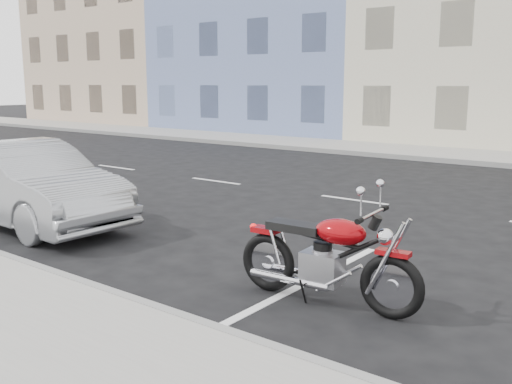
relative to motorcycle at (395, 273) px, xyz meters
The scene contains 7 objects.
ground 5.64m from the motorcycle, 103.92° to the left, with size 120.00×120.00×0.00m, color black.
sidewalk_far 15.52m from the motorcycle, 114.17° to the left, with size 80.00×3.40×0.15m, color gray.
curb_far 13.98m from the motorcycle, 117.02° to the left, with size 80.00×0.12×0.16m, color gray.
bldg_far_west 35.37m from the motorcycle, 141.51° to the left, with size 12.00×12.00×12.00m, color tan.
bldg_blue 27.29m from the motorcycle, 125.21° to the left, with size 12.00×12.00×13.00m, color #6274A4.
motorcycle is the anchor object (origin of this frame).
sedan_silver 6.96m from the motorcycle, behind, with size 1.57×4.50×1.48m, color #94969A.
Camera 1 is at (3.69, -10.92, 2.50)m, focal length 40.00 mm.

